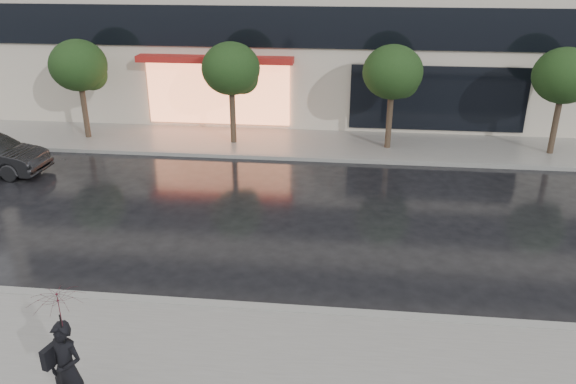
# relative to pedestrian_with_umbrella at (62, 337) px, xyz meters

# --- Properties ---
(ground) EXTENTS (120.00, 120.00, 0.00)m
(ground) POSITION_rel_pedestrian_with_umbrella_xyz_m (2.75, 4.18, -1.55)
(ground) COLOR black
(ground) RESTS_ON ground
(sidewalk_far) EXTENTS (60.00, 3.50, 0.12)m
(sidewalk_far) POSITION_rel_pedestrian_with_umbrella_xyz_m (2.75, 14.43, -1.49)
(sidewalk_far) COLOR slate
(sidewalk_far) RESTS_ON ground
(curb_near) EXTENTS (60.00, 0.25, 0.14)m
(curb_near) POSITION_rel_pedestrian_with_umbrella_xyz_m (2.75, 3.18, -1.48)
(curb_near) COLOR gray
(curb_near) RESTS_ON ground
(curb_far) EXTENTS (60.00, 0.25, 0.14)m
(curb_far) POSITION_rel_pedestrian_with_umbrella_xyz_m (2.75, 12.68, -1.48)
(curb_far) COLOR gray
(curb_far) RESTS_ON ground
(tree_far_west) EXTENTS (2.20, 2.20, 3.99)m
(tree_far_west) POSITION_rel_pedestrian_with_umbrella_xyz_m (-6.19, 14.21, 1.38)
(tree_far_west) COLOR #33261C
(tree_far_west) RESTS_ON ground
(tree_mid_west) EXTENTS (2.20, 2.20, 3.99)m
(tree_mid_west) POSITION_rel_pedestrian_with_umbrella_xyz_m (-0.19, 14.21, 1.38)
(tree_mid_west) COLOR #33261C
(tree_mid_west) RESTS_ON ground
(tree_mid_east) EXTENTS (2.20, 2.20, 3.99)m
(tree_mid_east) POSITION_rel_pedestrian_with_umbrella_xyz_m (5.81, 14.21, 1.38)
(tree_mid_east) COLOR #33261C
(tree_mid_east) RESTS_ON ground
(tree_far_east) EXTENTS (2.20, 2.20, 3.99)m
(tree_far_east) POSITION_rel_pedestrian_with_umbrella_xyz_m (11.81, 14.21, 1.38)
(tree_far_east) COLOR #33261C
(tree_far_east) RESTS_ON ground
(pedestrian_with_umbrella) EXTENTS (1.03, 1.04, 2.25)m
(pedestrian_with_umbrella) POSITION_rel_pedestrian_with_umbrella_xyz_m (0.00, 0.00, 0.00)
(pedestrian_with_umbrella) COLOR black
(pedestrian_with_umbrella) RESTS_ON sidewalk_near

